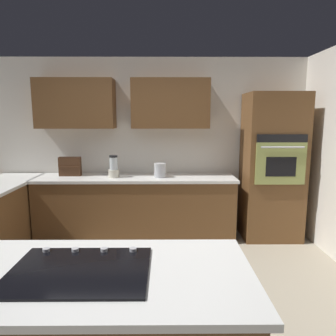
{
  "coord_description": "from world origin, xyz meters",
  "views": [
    {
      "loc": [
        -0.33,
        2.58,
        1.74
      ],
      "look_at": [
        -0.36,
        -1.25,
        1.1
      ],
      "focal_mm": 32.77,
      "sensor_mm": 36.0,
      "label": 1
    }
  ],
  "objects_px": {
    "cooktop": "(80,270)",
    "kettle": "(160,170)",
    "spice_rack": "(70,166)",
    "wall_oven": "(272,167)",
    "blender": "(114,168)"
  },
  "relations": [
    {
      "from": "cooktop",
      "to": "kettle",
      "type": "relative_size",
      "value": 3.84
    },
    {
      "from": "spice_rack",
      "to": "kettle",
      "type": "relative_size",
      "value": 1.55
    },
    {
      "from": "cooktop",
      "to": "kettle",
      "type": "distance_m",
      "value": 2.7
    },
    {
      "from": "wall_oven",
      "to": "blender",
      "type": "distance_m",
      "value": 2.25
    },
    {
      "from": "wall_oven",
      "to": "cooktop",
      "type": "distance_m",
      "value": 3.37
    },
    {
      "from": "wall_oven",
      "to": "spice_rack",
      "type": "relative_size",
      "value": 6.72
    },
    {
      "from": "wall_oven",
      "to": "spice_rack",
      "type": "height_order",
      "value": "wall_oven"
    },
    {
      "from": "wall_oven",
      "to": "spice_rack",
      "type": "xyz_separation_m",
      "value": [
        2.9,
        -0.08,
        -0.0
      ]
    },
    {
      "from": "cooktop",
      "to": "wall_oven",
      "type": "bearing_deg",
      "value": -126.29
    },
    {
      "from": "wall_oven",
      "to": "blender",
      "type": "height_order",
      "value": "wall_oven"
    },
    {
      "from": "kettle",
      "to": "wall_oven",
      "type": "bearing_deg",
      "value": -178.59
    },
    {
      "from": "wall_oven",
      "to": "cooktop",
      "type": "height_order",
      "value": "wall_oven"
    },
    {
      "from": "wall_oven",
      "to": "cooktop",
      "type": "bearing_deg",
      "value": 53.71
    },
    {
      "from": "cooktop",
      "to": "kettle",
      "type": "bearing_deg",
      "value": -98.35
    },
    {
      "from": "cooktop",
      "to": "spice_rack",
      "type": "bearing_deg",
      "value": -72.03
    }
  ]
}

